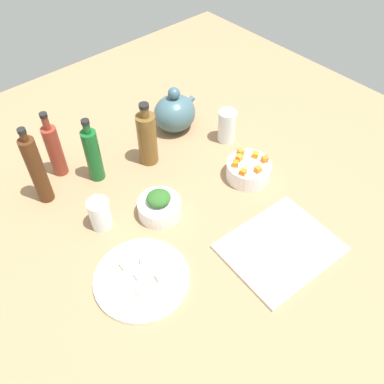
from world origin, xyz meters
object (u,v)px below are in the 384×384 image
teapot (175,113)px  bottle_1 (93,154)px  bowl_greens (160,208)px  bottle_0 (37,170)px  plate_tofu (142,279)px  bottle_3 (54,150)px  drinking_glass_1 (100,214)px  drinking_glass_0 (227,126)px  bowl_carrots (248,170)px  cutting_board (280,248)px  bottle_2 (147,138)px

teapot → bottle_1: bottle_1 is taller
bowl_greens → bottle_0: (-21.90, 27.82, 9.27)cm
plate_tofu → bottle_3: bottle_3 is taller
bottle_0 → drinking_glass_1: (6.95, -20.07, -7.04)cm
bottle_3 → drinking_glass_0: bottle_3 is taller
bowl_carrots → bottle_3: size_ratio=0.61×
drinking_glass_1 → teapot: bearing=24.6°
cutting_board → bottle_3: size_ratio=1.29×
cutting_board → bowl_greens: 36.01cm
bowl_greens → teapot: bearing=43.7°
bowl_greens → drinking_glass_1: 16.99cm
cutting_board → bottle_1: (-22.07, 57.12, 9.08)cm
bottle_3 → drinking_glass_1: bottle_3 is taller
bottle_1 → bottle_3: size_ratio=0.97×
cutting_board → bottle_3: bearing=114.0°
bottle_0 → drinking_glass_0: bottle_0 is taller
cutting_board → bottle_0: bearing=123.0°
bowl_carrots → drinking_glass_1: (-45.63, 14.30, 1.97)cm
bowl_greens → bowl_carrots: bowl_carrots is taller
teapot → bowl_carrots: bearing=-87.8°
bottle_2 → drinking_glass_0: bearing=-19.2°
cutting_board → drinking_glass_1: 50.89cm
cutting_board → bowl_greens: bearing=117.9°
cutting_board → bowl_carrots: bowl_carrots is taller
bottle_2 → drinking_glass_0: 28.55cm
bowl_carrots → bottle_1: (-35.95, 31.90, 6.72)cm
bowl_greens → bottle_1: (-5.27, 25.34, 6.98)cm
plate_tofu → bottle_2: 46.49cm
teapot → bottle_1: 34.84cm
teapot → bottle_2: bottle_2 is taller
bottle_0 → bowl_greens: bearing=-51.8°
teapot → drinking_glass_1: bearing=-155.4°
cutting_board → teapot: 61.42cm
bottle_3 → drinking_glass_1: 27.86cm
plate_tofu → bowl_carrots: size_ratio=1.77×
cutting_board → bottle_0: bottle_0 is taller
bottle_0 → bottle_3: bearing=39.2°
bowl_greens → bottle_1: bottle_1 is taller
cutting_board → drinking_glass_0: bearing=63.2°
cutting_board → bottle_2: bearing=95.4°
bowl_greens → drinking_glass_1: (-14.95, 7.75, 2.22)cm
cutting_board → bottle_3: (-29.73, 66.91, 9.04)cm
bowl_greens → drinking_glass_0: (38.60, 11.32, 3.17)cm
bottle_0 → bottle_3: 11.81cm
plate_tofu → drinking_glass_0: size_ratio=2.15×
drinking_glass_1 → bowl_greens: bearing=-27.4°
bowl_carrots → teapot: 34.81cm
teapot → bottle_2: bearing=-157.1°
cutting_board → bottle_2: size_ratio=1.33×
bottle_2 → cutting_board: bearing=-84.6°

